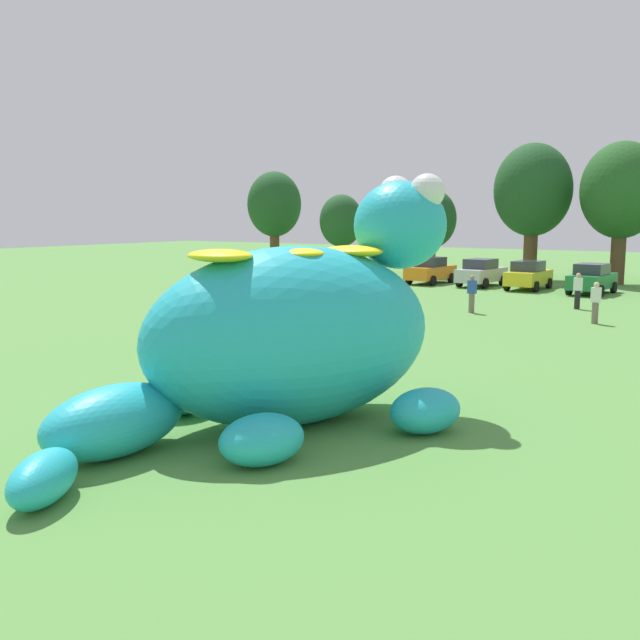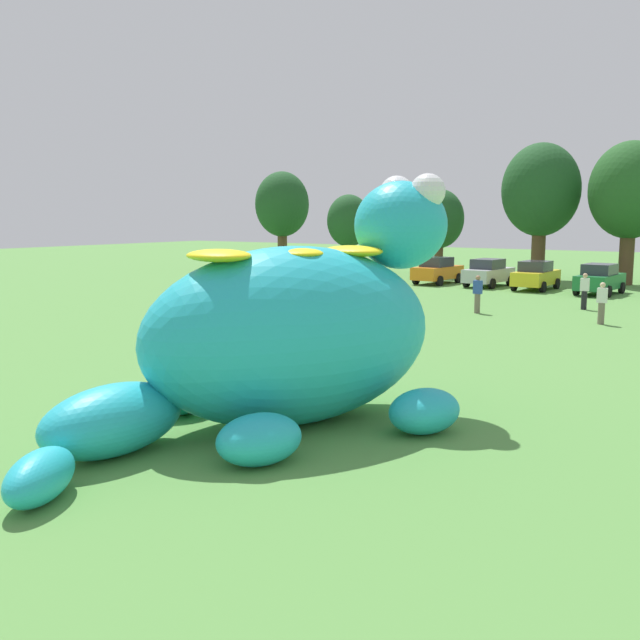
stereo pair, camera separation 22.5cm
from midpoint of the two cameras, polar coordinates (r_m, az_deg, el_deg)
name	(u,v)px [view 2 (the right image)]	position (r m, az deg, el deg)	size (l,w,h in m)	color
ground_plane	(327,414)	(16.04, 0.93, -7.50)	(160.00, 160.00, 0.00)	#568E42
giant_inflatable_creature	(293,333)	(14.96, -1.72, -1.04)	(6.84, 10.60, 5.30)	#23B2C6
car_orange	(437,270)	(46.88, 9.49, 3.93)	(2.16, 4.21, 1.72)	orange
car_silver	(488,273)	(45.63, 13.44, 3.69)	(2.20, 4.23, 1.72)	#B7BABF
car_yellow	(536,275)	(44.28, 17.00, 3.42)	(2.01, 4.14, 1.72)	yellow
car_green	(600,279)	(42.88, 21.58, 3.05)	(2.16, 4.21, 1.72)	#1E7238
tree_far_left	(282,205)	(60.91, -2.94, 9.17)	(4.54, 4.54, 8.05)	brown
tree_left	(349,221)	(56.17, 2.42, 7.88)	(3.39, 3.39, 6.01)	brown
tree_mid_left	(440,219)	(52.92, 9.65, 7.93)	(3.53, 3.53, 6.27)	brown
tree_centre_left	(541,191)	(50.97, 17.35, 9.82)	(5.19, 5.19, 9.21)	brown
tree_centre	(630,191)	(49.50, 23.68, 9.41)	(5.08, 5.08, 9.02)	brown
spectator_mid_field	(284,301)	(29.90, -2.65, 1.56)	(0.38, 0.26, 1.71)	black
spectator_by_cars	(584,292)	(35.71, 20.54, 2.14)	(0.38, 0.26, 1.71)	black
spectator_wandering	(602,303)	(31.11, 21.78, 1.24)	(0.38, 0.26, 1.71)	#726656
spectator_far_side	(478,294)	(33.02, 12.66, 2.01)	(0.38, 0.26, 1.71)	#726656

